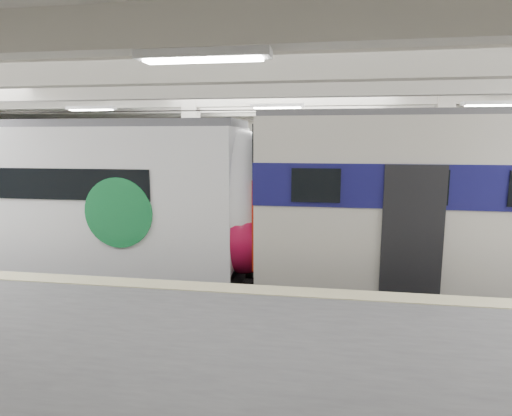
# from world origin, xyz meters

# --- Properties ---
(station_hall) EXTENTS (36.00, 24.00, 5.75)m
(station_hall) POSITION_xyz_m (0.00, -1.74, 3.24)
(station_hall) COLOR black
(station_hall) RESTS_ON ground
(modern_emu) EXTENTS (13.85, 2.86, 4.47)m
(modern_emu) POSITION_xyz_m (-5.78, -0.00, 2.20)
(modern_emu) COLOR white
(modern_emu) RESTS_ON ground
(far_train) EXTENTS (12.71, 2.62, 4.11)m
(far_train) POSITION_xyz_m (-8.00, 5.50, 2.12)
(far_train) COLOR white
(far_train) RESTS_ON ground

